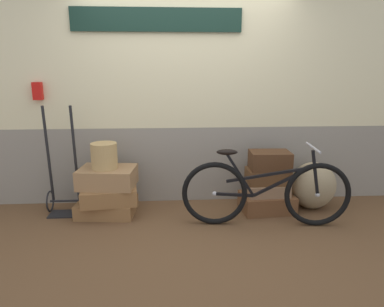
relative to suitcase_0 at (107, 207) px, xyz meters
The scene contains 13 objects.
ground 1.01m from the suitcase_0, 22.25° to the right, with size 10.13×5.20×0.06m, color brown.
station_building 1.64m from the suitcase_0, 26.27° to the left, with size 8.13×0.74×2.66m.
suitcase_0 is the anchor object (origin of this frame).
suitcase_1 0.18m from the suitcase_0, 44.81° to the right, with size 0.61×0.46×0.18m, color olive.
suitcase_2 0.37m from the suitcase_0, 26.15° to the right, with size 0.62×0.45×0.21m, color #9E754C.
suitcase_3 1.87m from the suitcase_0, ahead, with size 0.60×0.42×0.20m, color brown.
suitcase_4 1.87m from the suitcase_0, ahead, with size 0.48×0.33×0.13m, color #937051.
suitcase_5 1.90m from the suitcase_0, ahead, with size 0.49×0.31×0.17m, color brown.
suitcase_6 1.96m from the suitcase_0, ahead, with size 0.46×0.31×0.21m, color #4C2D19.
wicker_basket 0.62m from the suitcase_0, 74.51° to the right, with size 0.29×0.29×0.29m, color tan.
luggage_trolley 0.56m from the suitcase_0, 169.67° to the left, with size 0.38×0.35×1.25m.
burlap_sack 2.44m from the suitcase_0, ahead, with size 0.54×0.46×0.56m, color #9E8966.
bicycle 1.81m from the suitcase_0, 13.28° to the right, with size 1.78×0.46×0.87m.
Camera 1 is at (-0.19, -3.49, 1.65)m, focal length 33.04 mm.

